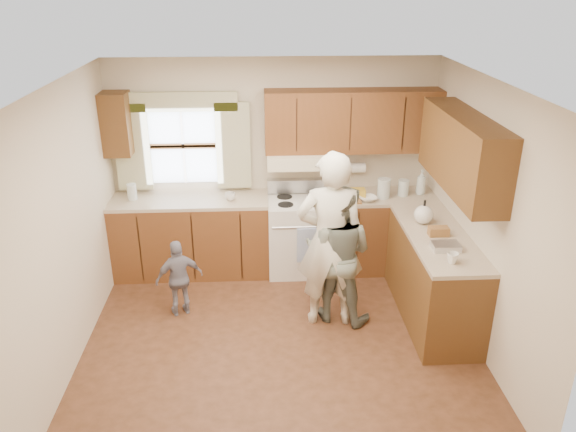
{
  "coord_description": "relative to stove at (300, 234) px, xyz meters",
  "views": [
    {
      "loc": [
        -0.17,
        -4.65,
        3.33
      ],
      "look_at": [
        0.1,
        0.4,
        1.15
      ],
      "focal_mm": 35.0,
      "sensor_mm": 36.0,
      "label": 1
    }
  ],
  "objects": [
    {
      "name": "room",
      "position": [
        -0.3,
        -1.44,
        0.78
      ],
      "size": [
        3.8,
        3.8,
        3.8
      ],
      "color": "#412614",
      "rests_on": "ground"
    },
    {
      "name": "woman_right",
      "position": [
        0.31,
        -1.07,
        0.27
      ],
      "size": [
        0.88,
        0.8,
        1.47
      ],
      "primitive_type": "imported",
      "rotation": [
        0.0,
        0.0,
        2.72
      ],
      "color": "#243727",
      "rests_on": "ground"
    },
    {
      "name": "child",
      "position": [
        -1.33,
        -0.92,
        -0.04
      ],
      "size": [
        0.54,
        0.37,
        0.85
      ],
      "primitive_type": "imported",
      "rotation": [
        0.0,
        0.0,
        3.5
      ],
      "color": "gray",
      "rests_on": "ground"
    },
    {
      "name": "woman_left",
      "position": [
        0.21,
        -1.13,
        0.45
      ],
      "size": [
        0.68,
        0.46,
        1.84
      ],
      "primitive_type": "imported",
      "rotation": [
        0.0,
        0.0,
        3.11
      ],
      "color": "beige",
      "rests_on": "ground"
    },
    {
      "name": "kitchen_fixtures",
      "position": [
        0.31,
        -0.36,
        0.37
      ],
      "size": [
        3.8,
        2.25,
        2.15
      ],
      "color": "#4D2C10",
      "rests_on": "ground"
    },
    {
      "name": "stove",
      "position": [
        0.0,
        0.0,
        0.0
      ],
      "size": [
        0.76,
        0.67,
        1.07
      ],
      "color": "silver",
      "rests_on": "ground"
    }
  ]
}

